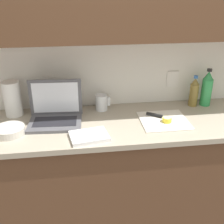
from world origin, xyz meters
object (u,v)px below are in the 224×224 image
at_px(cutting_board, 164,121).
at_px(bottle_green_soda, 207,89).
at_px(paper_towel_roll, 12,99).
at_px(laptop, 55,112).
at_px(knife, 158,116).
at_px(measuring_cup, 102,102).
at_px(bowl_white, 10,131).
at_px(bottle_oil_tall, 194,92).
at_px(lemon_half_cut, 167,120).

height_order(cutting_board, bottle_green_soda, bottle_green_soda).
xyz_separation_m(bottle_green_soda, paper_towel_roll, (-1.38, 0.01, -0.01)).
height_order(laptop, knife, laptop).
bearing_deg(laptop, knife, -0.88).
distance_m(laptop, measuring_cup, 0.35).
relative_size(knife, paper_towel_roll, 0.94).
relative_size(laptop, bowl_white, 1.98).
xyz_separation_m(knife, bowl_white, (-0.95, -0.09, 0.01)).
height_order(bottle_green_soda, paper_towel_roll, bottle_green_soda).
distance_m(cutting_board, bottle_oil_tall, 0.38).
xyz_separation_m(laptop, measuring_cup, (0.32, 0.14, -0.01)).
distance_m(lemon_half_cut, bowl_white, 0.99).
xyz_separation_m(knife, lemon_half_cut, (0.04, -0.07, 0.01)).
distance_m(measuring_cup, bowl_white, 0.65).
bearing_deg(bottle_green_soda, knife, -156.50).
relative_size(laptop, paper_towel_roll, 1.47).
relative_size(cutting_board, paper_towel_roll, 1.29).
bearing_deg(knife, lemon_half_cut, -29.49).
relative_size(bottle_green_soda, measuring_cup, 2.47).
relative_size(knife, lemon_half_cut, 3.76).
xyz_separation_m(cutting_board, knife, (-0.02, 0.05, 0.01)).
relative_size(laptop, knife, 1.57).
relative_size(laptop, cutting_board, 1.14).
height_order(cutting_board, paper_towel_roll, paper_towel_roll).
relative_size(bottle_oil_tall, measuring_cup, 2.05).
relative_size(lemon_half_cut, bottle_green_soda, 0.22).
bearing_deg(knife, bottle_oil_tall, 64.50).
distance_m(lemon_half_cut, measuring_cup, 0.48).
xyz_separation_m(bottle_oil_tall, bowl_white, (-1.26, -0.27, -0.08)).
height_order(lemon_half_cut, paper_towel_roll, paper_towel_roll).
relative_size(measuring_cup, paper_towel_roll, 0.47).
relative_size(measuring_cup, bowl_white, 0.63).
distance_m(laptop, paper_towel_roll, 0.32).
xyz_separation_m(knife, measuring_cup, (-0.37, 0.19, 0.04)).
height_order(knife, bowl_white, bowl_white).
height_order(cutting_board, knife, knife).
bearing_deg(lemon_half_cut, paper_towel_roll, 165.64).
relative_size(lemon_half_cut, paper_towel_roll, 0.25).
distance_m(bottle_oil_tall, measuring_cup, 0.68).
bearing_deg(cutting_board, paper_towel_roll, 166.97).
xyz_separation_m(laptop, bottle_green_soda, (1.09, 0.13, 0.06)).
bearing_deg(knife, measuring_cup, -172.47).
bearing_deg(bowl_white, laptop, 27.83).
height_order(bottle_oil_tall, bowl_white, bottle_oil_tall).
distance_m(laptop, bowl_white, 0.30).
relative_size(cutting_board, knife, 1.37).
bearing_deg(bottle_green_soda, laptop, -173.43).
distance_m(laptop, cutting_board, 0.72).
bearing_deg(measuring_cup, bowl_white, -154.50).
bearing_deg(knife, bottle_green_soda, 58.43).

